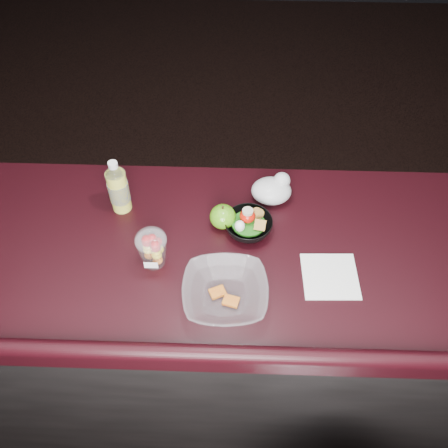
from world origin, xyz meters
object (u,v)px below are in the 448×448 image
Objects in this scene: fruit_cup at (152,248)px; snack_bowl at (248,225)px; lemonade_bottle at (119,190)px; takeout_bowl at (225,293)px; green_apple at (223,217)px.

snack_bowl is (0.28, 0.13, -0.04)m from fruit_cup.
lemonade_bottle is 0.80× the size of takeout_bowl.
fruit_cup is (0.13, -0.21, -0.02)m from lemonade_bottle.
green_apple is 0.56× the size of snack_bowl.
fruit_cup is 0.25m from green_apple.
snack_bowl is 0.61× the size of takeout_bowl.
snack_bowl is at bearing -11.56° from lemonade_bottle.
green_apple is 0.27m from takeout_bowl.
lemonade_bottle is at bearing 169.31° from green_apple.
takeout_bowl is at bearing -86.63° from green_apple.
fruit_cup is 0.31m from snack_bowl.
snack_bowl reaches higher than takeout_bowl.
snack_bowl is (0.08, -0.02, -0.01)m from green_apple.
takeout_bowl is (-0.06, -0.25, 0.00)m from snack_bowl.
snack_bowl is 0.26m from takeout_bowl.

